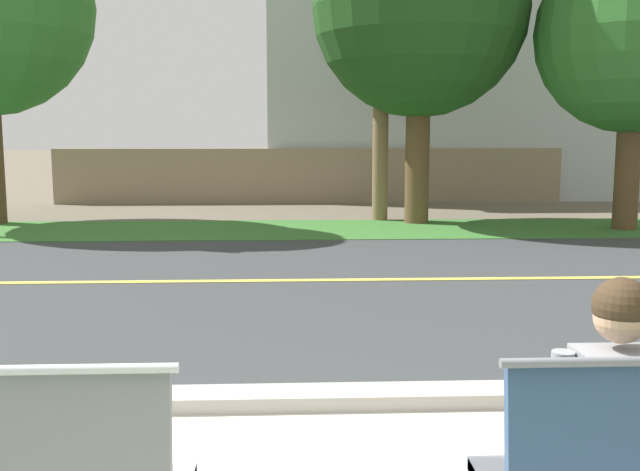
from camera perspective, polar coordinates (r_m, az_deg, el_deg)
ground_plane at (r=10.46m, az=-1.50°, el=-1.91°), size 140.00×140.00×0.00m
curb_edge at (r=4.97m, az=-0.28°, el=-12.53°), size 44.00×0.30×0.11m
street_asphalt at (r=8.98m, az=-1.33°, el=-3.53°), size 52.00×8.00×0.01m
road_centre_line at (r=8.98m, az=-1.33°, el=-3.50°), size 48.00×0.14×0.01m
far_verge_grass at (r=13.71m, az=-1.76°, el=0.48°), size 48.00×2.80×0.02m
seated_person_grey at (r=3.25m, az=21.26°, el=-12.73°), size 0.52×0.68×1.25m
garden_wall at (r=18.97m, az=-0.78°, el=4.67°), size 13.00×0.36×1.40m
house_across_street at (r=22.97m, az=12.49°, el=12.78°), size 13.68×6.91×7.49m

